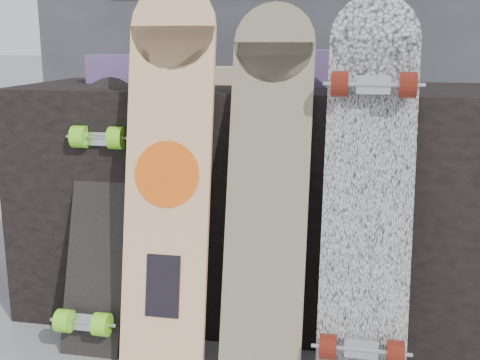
% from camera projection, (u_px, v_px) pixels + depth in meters
% --- Properties ---
extents(vendor_table, '(1.60, 0.60, 0.80)m').
position_uv_depth(vendor_table, '(254.00, 200.00, 2.13)').
color(vendor_table, black).
rests_on(vendor_table, ground).
extents(booth, '(2.40, 0.22, 2.20)m').
position_uv_depth(booth, '(286.00, 6.00, 2.78)').
color(booth, '#34343A').
rests_on(booth, ground).
extents(merch_box_purple, '(0.18, 0.12, 0.10)m').
position_uv_depth(merch_box_purple, '(115.00, 69.00, 2.18)').
color(merch_box_purple, '#52356E').
rests_on(merch_box_purple, vendor_table).
extents(merch_box_small, '(0.14, 0.14, 0.12)m').
position_uv_depth(merch_box_small, '(330.00, 68.00, 2.01)').
color(merch_box_small, '#52356E').
rests_on(merch_box_small, vendor_table).
extents(merch_box_flat, '(0.22, 0.10, 0.06)m').
position_uv_depth(merch_box_flat, '(245.00, 76.00, 2.10)').
color(merch_box_flat, '#D1B78C').
rests_on(merch_box_flat, vendor_table).
extents(longboard_geisha, '(0.25, 0.25, 1.12)m').
position_uv_depth(longboard_geisha, '(168.00, 169.00, 1.74)').
color(longboard_geisha, beige).
rests_on(longboard_geisha, ground).
extents(longboard_celtic, '(0.23, 0.29, 1.06)m').
position_uv_depth(longboard_celtic, '(268.00, 180.00, 1.71)').
color(longboard_celtic, tan).
rests_on(longboard_celtic, ground).
extents(longboard_cascadia, '(0.25, 0.32, 1.08)m').
position_uv_depth(longboard_cascadia, '(368.00, 188.00, 1.65)').
color(longboard_cascadia, white).
rests_on(longboard_cascadia, ground).
extents(skateboard_dark, '(0.19, 0.34, 0.84)m').
position_uv_depth(skateboard_dark, '(98.00, 212.00, 1.88)').
color(skateboard_dark, black).
rests_on(skateboard_dark, ground).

